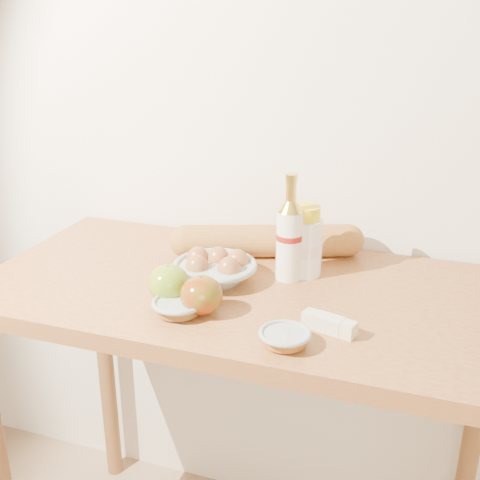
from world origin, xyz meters
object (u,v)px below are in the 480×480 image
Objects in this scene: table at (244,333)px; bourbon_bottle at (290,237)px; baguette at (267,241)px; cream_bottle at (304,243)px; egg_bowl at (215,269)px.

bourbon_bottle reaches higher than table.
baguette is at bearing 90.42° from table.
table is 0.25m from cream_bottle.
bourbon_bottle is at bearing 22.38° from egg_bowl.
cream_bottle is at bearing 43.85° from table.
baguette is (0.07, 0.18, 0.01)m from egg_bowl.
bourbon_bottle reaches higher than egg_bowl.
baguette reaches higher than egg_bowl.
bourbon_bottle is 1.12× the size of egg_bowl.
baguette is (-0.11, 0.08, -0.04)m from cream_bottle.
cream_bottle reaches higher than baguette.
table is 0.25m from bourbon_bottle.
bourbon_bottle is at bearing -72.55° from baguette.
bourbon_bottle reaches higher than cream_bottle.
table is at bearing -136.97° from bourbon_bottle.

